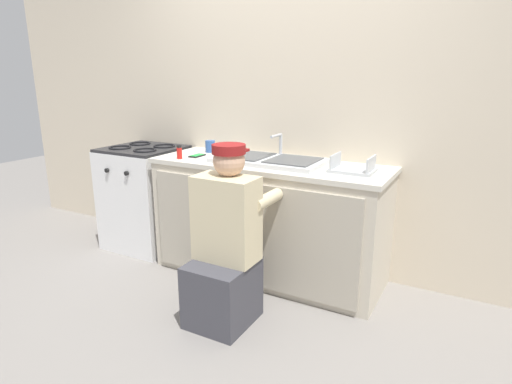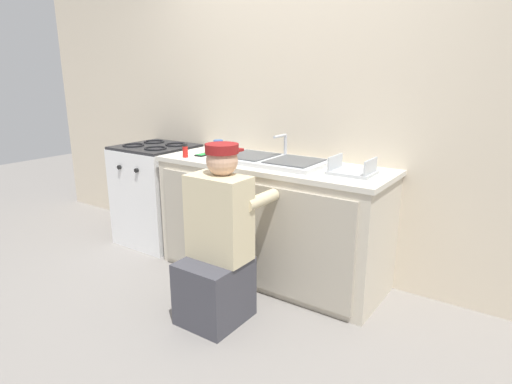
{
  "view_description": "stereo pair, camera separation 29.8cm",
  "coord_description": "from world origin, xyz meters",
  "views": [
    {
      "loc": [
        1.38,
        -2.42,
        1.5
      ],
      "look_at": [
        0.0,
        0.1,
        0.7
      ],
      "focal_mm": 30.0,
      "sensor_mm": 36.0,
      "label": 1
    },
    {
      "loc": [
        1.63,
        -2.26,
        1.5
      ],
      "look_at": [
        0.0,
        0.1,
        0.7
      ],
      "focal_mm": 30.0,
      "sensor_mm": 36.0,
      "label": 2
    }
  ],
  "objects": [
    {
      "name": "ground_plane",
      "position": [
        0.0,
        0.0,
        0.0
      ],
      "size": [
        12.0,
        12.0,
        0.0
      ],
      "primitive_type": "plane",
      "color": "gray"
    },
    {
      "name": "back_wall",
      "position": [
        0.0,
        0.65,
        1.25
      ],
      "size": [
        6.0,
        0.1,
        2.5
      ],
      "primitive_type": "cube",
      "color": "beige",
      "rests_on": "ground_plane"
    },
    {
      "name": "counter_cabinet",
      "position": [
        0.0,
        0.29,
        0.42
      ],
      "size": [
        1.72,
        0.62,
        0.84
      ],
      "color": "beige",
      "rests_on": "ground_plane"
    },
    {
      "name": "countertop",
      "position": [
        0.0,
        0.3,
        0.86
      ],
      "size": [
        1.76,
        0.62,
        0.03
      ],
      "primitive_type": "cube",
      "color": "beige",
      "rests_on": "counter_cabinet"
    },
    {
      "name": "sink_double_basin",
      "position": [
        0.0,
        0.3,
        0.9
      ],
      "size": [
        0.8,
        0.44,
        0.19
      ],
      "color": "silver",
      "rests_on": "countertop"
    },
    {
      "name": "stove_range",
      "position": [
        -1.22,
        0.3,
        0.45
      ],
      "size": [
        0.62,
        0.62,
        0.9
      ],
      "color": "white",
      "rests_on": "ground_plane"
    },
    {
      "name": "plumber_person",
      "position": [
        0.06,
        -0.4,
        0.46
      ],
      "size": [
        0.42,
        0.61,
        1.1
      ],
      "color": "#3F3F47",
      "rests_on": "ground_plane"
    },
    {
      "name": "coffee_mug",
      "position": [
        -0.61,
        0.44,
        0.93
      ],
      "size": [
        0.13,
        0.08,
        0.09
      ],
      "color": "#335699",
      "rests_on": "countertop"
    },
    {
      "name": "cell_phone",
      "position": [
        -0.6,
        0.24,
        0.88
      ],
      "size": [
        0.07,
        0.14,
        0.01
      ],
      "color": "black",
      "rests_on": "countertop"
    },
    {
      "name": "spice_bottle_red",
      "position": [
        -0.66,
        0.09,
        0.93
      ],
      "size": [
        0.04,
        0.04,
        0.1
      ],
      "color": "red",
      "rests_on": "countertop"
    },
    {
      "name": "dish_rack_tray",
      "position": [
        0.62,
        0.28,
        0.9
      ],
      "size": [
        0.28,
        0.22,
        0.11
      ],
      "color": "#B2B7BC",
      "rests_on": "countertop"
    }
  ]
}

